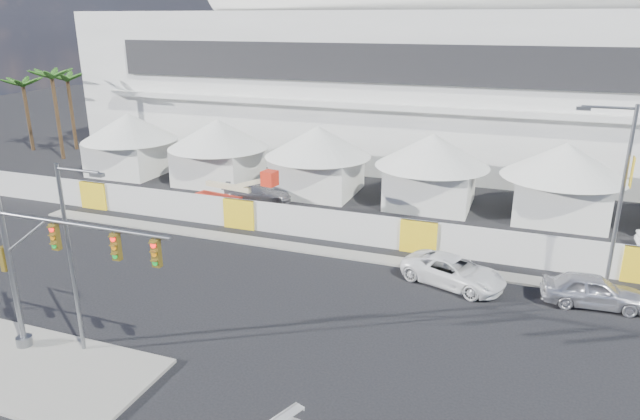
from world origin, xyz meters
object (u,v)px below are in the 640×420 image
(streetlight_curb, at_px, (618,188))
(traffic_mast, at_px, (45,271))
(boom_lift, at_px, (224,199))
(streetlight_median, at_px, (73,248))
(sedan_silver, at_px, (593,290))
(pickup_curb, at_px, (454,271))
(lot_car_c, at_px, (257,194))

(streetlight_curb, bearing_deg, traffic_mast, -146.48)
(boom_lift, bearing_deg, streetlight_median, -68.55)
(sedan_silver, distance_m, pickup_curb, 6.67)
(pickup_curb, height_order, streetlight_curb, streetlight_curb)
(sedan_silver, xyz_separation_m, traffic_mast, (-21.08, -12.62, 3.11))
(pickup_curb, xyz_separation_m, traffic_mast, (-14.42, -12.57, 3.16))
(sedan_silver, bearing_deg, streetlight_curb, -22.67)
(sedan_silver, xyz_separation_m, pickup_curb, (-6.67, -0.04, -0.05))
(sedan_silver, bearing_deg, boom_lift, 70.52)
(sedan_silver, bearing_deg, lot_car_c, 63.51)
(traffic_mast, relative_size, streetlight_curb, 0.86)
(pickup_curb, relative_size, streetlight_curb, 0.56)
(streetlight_median, bearing_deg, traffic_mast, -143.80)
(boom_lift, bearing_deg, pickup_curb, -10.34)
(lot_car_c, height_order, streetlight_median, streetlight_median)
(sedan_silver, xyz_separation_m, streetlight_curb, (0.56, 1.72, 4.77))
(streetlight_median, height_order, streetlight_curb, streetlight_curb)
(streetlight_curb, bearing_deg, boom_lift, 169.44)
(streetlight_median, bearing_deg, streetlight_curb, 33.40)
(traffic_mast, bearing_deg, lot_car_c, 94.03)
(lot_car_c, relative_size, boom_lift, 0.70)
(traffic_mast, xyz_separation_m, streetlight_median, (0.93, 0.68, 0.84))
(pickup_curb, height_order, traffic_mast, traffic_mast)
(lot_car_c, bearing_deg, boom_lift, 137.80)
(sedan_silver, height_order, lot_car_c, sedan_silver)
(boom_lift, bearing_deg, traffic_mast, -71.68)
(pickup_curb, bearing_deg, streetlight_median, 150.60)
(streetlight_curb, distance_m, boom_lift, 25.32)
(sedan_silver, relative_size, pickup_curb, 0.87)
(sedan_silver, xyz_separation_m, streetlight_median, (-20.16, -11.94, 3.95))
(sedan_silver, distance_m, streetlight_curb, 5.11)
(pickup_curb, distance_m, traffic_mast, 19.39)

